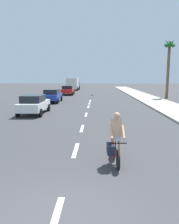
% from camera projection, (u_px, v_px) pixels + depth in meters
% --- Properties ---
extents(ground_plane, '(160.00, 160.00, 0.00)m').
position_uv_depth(ground_plane, '(89.00, 104.00, 24.15)').
color(ground_plane, '#38383A').
extents(sidewalk_strip, '(3.60, 80.00, 0.14)m').
position_uv_depth(sidewalk_strip, '(155.00, 102.00, 25.83)').
color(sidewalk_strip, '#9E998E').
rests_on(sidewalk_strip, ground).
extents(lane_stripe_0, '(0.16, 1.80, 0.01)m').
position_uv_depth(lane_stripe_0, '(55.00, 221.00, 4.47)').
color(lane_stripe_0, white).
rests_on(lane_stripe_0, ground).
extents(lane_stripe_1, '(0.16, 1.80, 0.01)m').
position_uv_depth(lane_stripe_1, '(76.00, 150.00, 8.85)').
color(lane_stripe_1, white).
rests_on(lane_stripe_1, ground).
extents(lane_stripe_2, '(0.16, 1.80, 0.01)m').
position_uv_depth(lane_stripe_2, '(82.00, 128.00, 12.58)').
color(lane_stripe_2, white).
rests_on(lane_stripe_2, ground).
extents(lane_stripe_3, '(0.16, 1.80, 0.01)m').
position_uv_depth(lane_stripe_3, '(86.00, 115.00, 17.22)').
color(lane_stripe_3, white).
rests_on(lane_stripe_3, ground).
extents(lane_stripe_4, '(0.16, 1.80, 0.01)m').
position_uv_depth(lane_stripe_4, '(88.00, 107.00, 21.83)').
color(lane_stripe_4, white).
rests_on(lane_stripe_4, ground).
extents(lane_stripe_5, '(0.16, 1.80, 0.01)m').
position_uv_depth(lane_stripe_5, '(89.00, 103.00, 24.54)').
color(lane_stripe_5, white).
rests_on(lane_stripe_5, ground).
extents(lane_stripe_6, '(0.16, 1.80, 0.01)m').
position_uv_depth(lane_stripe_6, '(90.00, 101.00, 27.33)').
color(lane_stripe_6, white).
rests_on(lane_stripe_6, ground).
extents(lane_stripe_7, '(0.16, 1.80, 0.01)m').
position_uv_depth(lane_stripe_7, '(92.00, 95.00, 35.72)').
color(lane_stripe_7, white).
rests_on(lane_stripe_7, ground).
extents(lane_stripe_8, '(0.16, 1.80, 0.01)m').
position_uv_depth(lane_stripe_8, '(92.00, 95.00, 35.74)').
color(lane_stripe_8, white).
rests_on(lane_stripe_8, ground).
extents(cyclist, '(0.64, 1.71, 1.82)m').
position_uv_depth(cyclist, '(115.00, 141.00, 7.31)').
color(cyclist, black).
rests_on(cyclist, ground).
extents(parked_car_white, '(1.98, 4.21, 1.57)m').
position_uv_depth(parked_car_white, '(34.00, 104.00, 17.43)').
color(parked_car_white, white).
rests_on(parked_car_white, ground).
extents(parked_car_blue, '(2.03, 4.28, 1.57)m').
position_uv_depth(parked_car_blue, '(52.00, 95.00, 25.58)').
color(parked_car_blue, '#1E389E').
rests_on(parked_car_blue, ground).
extents(parked_car_red, '(2.23, 4.64, 1.57)m').
position_uv_depth(parked_car_red, '(68.00, 90.00, 36.49)').
color(parked_car_red, red).
rests_on(parked_car_red, ground).
extents(delivery_truck, '(2.78, 6.29, 2.80)m').
position_uv_depth(delivery_truck, '(73.00, 84.00, 49.14)').
color(delivery_truck, '#23478C').
rests_on(delivery_truck, ground).
extents(palm_tree_far, '(1.79, 1.79, 8.34)m').
position_uv_depth(palm_tree_far, '(169.00, 54.00, 29.61)').
color(palm_tree_far, brown).
rests_on(palm_tree_far, ground).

